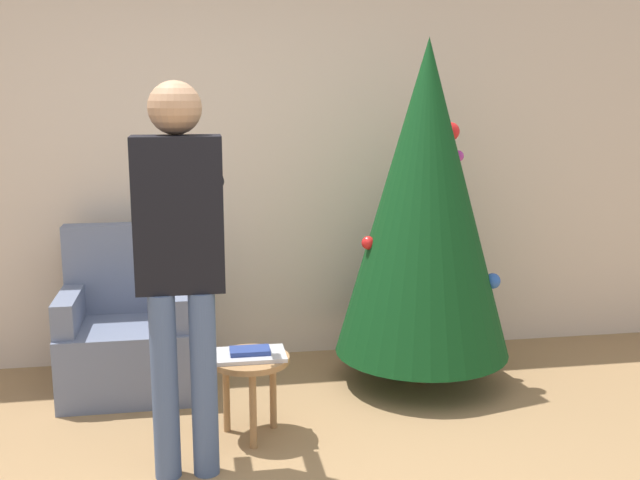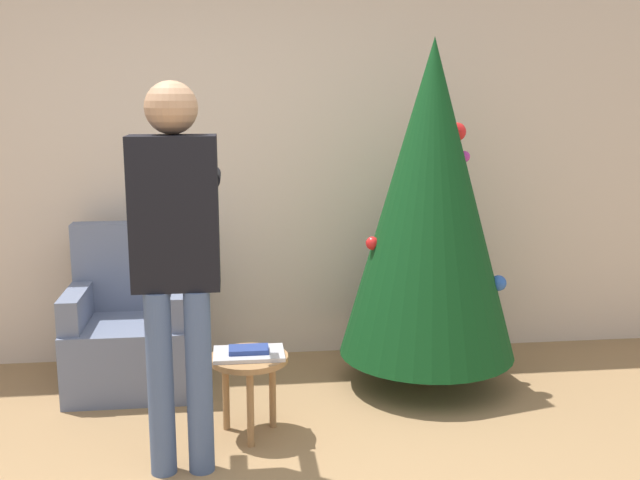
# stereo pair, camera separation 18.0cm
# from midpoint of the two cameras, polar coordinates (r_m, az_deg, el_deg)

# --- Properties ---
(wall_back) EXTENTS (8.00, 0.06, 2.70)m
(wall_back) POSITION_cam_midpoint_polar(r_m,az_deg,el_deg) (4.87, -8.07, 6.51)
(wall_back) COLOR beige
(wall_back) RESTS_ON ground_plane
(christmas_tree) EXTENTS (1.04, 1.04, 2.05)m
(christmas_tree) POSITION_cam_midpoint_polar(r_m,az_deg,el_deg) (4.40, 6.85, 3.04)
(christmas_tree) COLOR brown
(christmas_tree) RESTS_ON ground_plane
(armchair) EXTENTS (0.74, 0.66, 0.96)m
(armchair) POSITION_cam_midpoint_polar(r_m,az_deg,el_deg) (4.63, -15.54, -6.92)
(armchair) COLOR slate
(armchair) RESTS_ON ground_plane
(person_standing) EXTENTS (0.41, 0.57, 1.79)m
(person_standing) POSITION_cam_midpoint_polar(r_m,az_deg,el_deg) (3.39, -12.15, -0.34)
(person_standing) COLOR #475B84
(person_standing) RESTS_ON ground_plane
(side_stool) EXTENTS (0.40, 0.40, 0.43)m
(side_stool) POSITION_cam_midpoint_polar(r_m,az_deg,el_deg) (3.87, -6.68, -9.76)
(side_stool) COLOR #A37547
(side_stool) RESTS_ON ground_plane
(laptop) EXTENTS (0.36, 0.23, 0.02)m
(laptop) POSITION_cam_midpoint_polar(r_m,az_deg,el_deg) (3.84, -6.71, -8.70)
(laptop) COLOR silver
(laptop) RESTS_ON side_stool
(book) EXTENTS (0.20, 0.12, 0.02)m
(book) POSITION_cam_midpoint_polar(r_m,az_deg,el_deg) (3.84, -6.72, -8.39)
(book) COLOR navy
(book) RESTS_ON laptop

